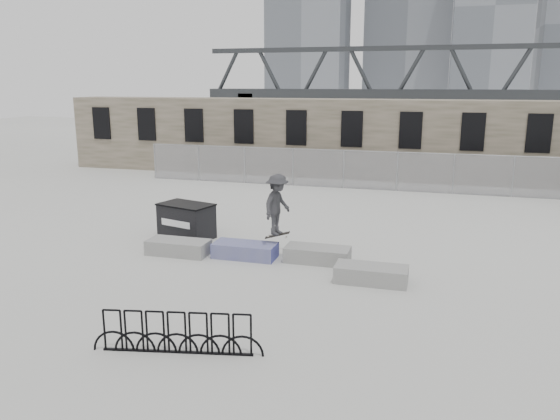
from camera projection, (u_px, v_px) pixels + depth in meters
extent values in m
plane|color=beige|center=(276.00, 261.00, 17.07)|extent=(120.00, 120.00, 0.00)
cube|color=#665D4B|center=(355.00, 139.00, 31.76)|extent=(36.00, 2.50, 4.50)
cube|color=black|center=(102.00, 123.00, 34.72)|extent=(1.20, 0.12, 2.00)
cube|color=black|center=(147.00, 124.00, 33.86)|extent=(1.20, 0.12, 2.00)
cube|color=black|center=(194.00, 125.00, 33.00)|extent=(1.20, 0.12, 2.00)
cube|color=black|center=(244.00, 127.00, 32.14)|extent=(1.20, 0.12, 2.00)
cube|color=black|center=(296.00, 128.00, 31.28)|extent=(1.20, 0.12, 2.00)
cube|color=black|center=(352.00, 129.00, 30.42)|extent=(1.20, 0.12, 2.00)
cube|color=black|center=(411.00, 130.00, 29.57)|extent=(1.20, 0.12, 2.00)
cube|color=black|center=(473.00, 132.00, 28.71)|extent=(1.20, 0.12, 2.00)
cube|color=black|center=(539.00, 133.00, 27.85)|extent=(1.20, 0.12, 2.00)
cylinder|color=gray|center=(155.00, 161.00, 31.49)|extent=(0.06, 0.06, 2.00)
cylinder|color=gray|center=(199.00, 163.00, 30.75)|extent=(0.06, 0.06, 2.00)
cylinder|color=gray|center=(245.00, 165.00, 30.01)|extent=(0.06, 0.06, 2.00)
cylinder|color=gray|center=(293.00, 167.00, 29.27)|extent=(0.06, 0.06, 2.00)
cylinder|color=gray|center=(344.00, 169.00, 28.54)|extent=(0.06, 0.06, 2.00)
cylinder|color=gray|center=(397.00, 172.00, 27.80)|extent=(0.06, 0.06, 2.00)
cylinder|color=gray|center=(453.00, 174.00, 27.06)|extent=(0.06, 0.06, 2.00)
cylinder|color=gray|center=(513.00, 177.00, 26.32)|extent=(0.06, 0.06, 2.00)
cube|color=#99999E|center=(344.00, 169.00, 28.54)|extent=(22.00, 0.02, 2.00)
cylinder|color=gray|center=(344.00, 150.00, 28.31)|extent=(22.00, 0.04, 0.04)
cube|color=gray|center=(178.00, 247.00, 17.67)|extent=(2.00, 0.90, 0.47)
cube|color=#2D471E|center=(178.00, 242.00, 17.63)|extent=(1.76, 0.66, 0.10)
cube|color=navy|center=(245.00, 250.00, 17.34)|extent=(2.00, 0.90, 0.47)
cube|color=#2D471E|center=(245.00, 245.00, 17.30)|extent=(1.76, 0.66, 0.10)
cube|color=gray|center=(317.00, 254.00, 16.92)|extent=(2.00, 0.90, 0.47)
cube|color=#2D471E|center=(317.00, 249.00, 16.88)|extent=(1.76, 0.66, 0.10)
cube|color=gray|center=(371.00, 274.00, 15.18)|extent=(2.00, 0.90, 0.47)
cube|color=#2D471E|center=(371.00, 268.00, 15.14)|extent=(1.76, 0.66, 0.10)
cube|color=black|center=(187.00, 221.00, 19.47)|extent=(2.08, 1.57, 1.20)
cube|color=black|center=(186.00, 205.00, 19.33)|extent=(2.14, 1.63, 0.06)
cube|color=white|center=(175.00, 224.00, 18.99)|extent=(1.25, 0.38, 0.23)
cube|color=black|center=(178.00, 352.00, 11.25)|extent=(3.10, 0.68, 0.04)
torus|color=black|center=(113.00, 330.00, 11.26)|extent=(0.88, 0.22, 0.89)
torus|color=black|center=(134.00, 331.00, 11.23)|extent=(0.88, 0.22, 0.89)
torus|color=black|center=(155.00, 332.00, 11.19)|extent=(0.88, 0.22, 0.89)
torus|color=black|center=(177.00, 333.00, 11.16)|extent=(0.88, 0.22, 0.89)
torus|color=black|center=(199.00, 334.00, 11.12)|extent=(0.88, 0.22, 0.89)
torus|color=black|center=(220.00, 334.00, 11.08)|extent=(0.88, 0.22, 0.89)
torus|color=black|center=(242.00, 335.00, 11.05)|extent=(0.88, 0.22, 0.89)
cube|color=slate|center=(492.00, 10.00, 89.51)|extent=(12.00, 12.00, 34.00)
cube|color=#2D3033|center=(487.00, 95.00, 64.94)|extent=(70.00, 3.00, 1.20)
cube|color=#2D3033|center=(491.00, 47.00, 63.69)|extent=(70.00, 0.60, 0.60)
cube|color=gray|center=(249.00, 108.00, 73.45)|extent=(2.00, 3.00, 4.00)
imported|color=#2F2F32|center=(277.00, 205.00, 17.07)|extent=(1.03, 1.39, 1.93)
cube|color=black|center=(277.00, 235.00, 17.29)|extent=(0.80, 0.31, 0.24)
cylinder|color=beige|center=(268.00, 237.00, 17.31)|extent=(0.06, 0.03, 0.06)
cylinder|color=beige|center=(270.00, 235.00, 17.45)|extent=(0.06, 0.03, 0.06)
cylinder|color=beige|center=(285.00, 238.00, 17.16)|extent=(0.06, 0.03, 0.06)
cylinder|color=beige|center=(286.00, 237.00, 17.29)|extent=(0.06, 0.03, 0.06)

